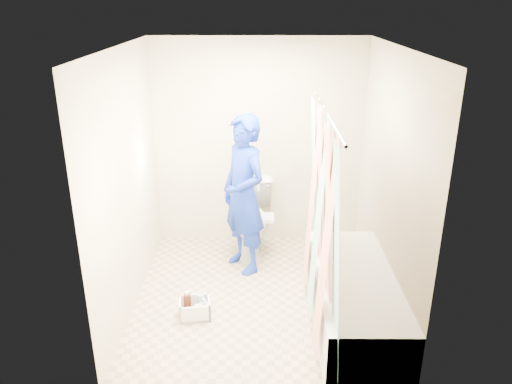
{
  "coord_description": "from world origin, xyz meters",
  "views": [
    {
      "loc": [
        -0.01,
        -4.24,
        2.79
      ],
      "look_at": [
        -0.03,
        0.38,
        0.97
      ],
      "focal_mm": 35.0,
      "sensor_mm": 36.0,
      "label": 1
    }
  ],
  "objects_px": {
    "plumber": "(244,195)",
    "cleaning_caddy": "(196,309)",
    "toilet": "(252,218)",
    "bathtub": "(353,298)"
  },
  "relations": [
    {
      "from": "plumber",
      "to": "bathtub",
      "type": "bearing_deg",
      "value": 10.29
    },
    {
      "from": "toilet",
      "to": "cleaning_caddy",
      "type": "xyz_separation_m",
      "value": [
        -0.51,
        -1.31,
        -0.33
      ]
    },
    {
      "from": "plumber",
      "to": "cleaning_caddy",
      "type": "distance_m",
      "value": 1.28
    },
    {
      "from": "plumber",
      "to": "cleaning_caddy",
      "type": "bearing_deg",
      "value": -59.36
    },
    {
      "from": "toilet",
      "to": "cleaning_caddy",
      "type": "relative_size",
      "value": 2.6
    },
    {
      "from": "plumber",
      "to": "toilet",
      "type": "bearing_deg",
      "value": 133.67
    },
    {
      "from": "plumber",
      "to": "cleaning_caddy",
      "type": "height_order",
      "value": "plumber"
    },
    {
      "from": "toilet",
      "to": "plumber",
      "type": "xyz_separation_m",
      "value": [
        -0.08,
        -0.39,
        0.45
      ]
    },
    {
      "from": "bathtub",
      "to": "toilet",
      "type": "distance_m",
      "value": 1.68
    },
    {
      "from": "bathtub",
      "to": "plumber",
      "type": "bearing_deg",
      "value": 134.76
    }
  ]
}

